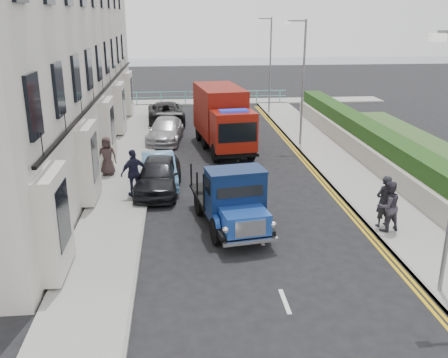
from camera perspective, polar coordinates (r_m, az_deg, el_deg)
ground at (r=15.49m, az=5.40°, el=-9.82°), size 120.00×120.00×0.00m
pavement_west at (r=23.65m, az=-11.20°, el=0.25°), size 2.40×38.00×0.12m
pavement_east at (r=24.85m, az=13.64°, el=0.97°), size 2.60×38.00×0.12m
promenade at (r=43.07m, az=-1.76°, el=8.79°), size 30.00×2.50×0.12m
sea_plane at (r=73.78m, az=-3.38°, el=12.78°), size 120.00×120.00×0.00m
terrace_west at (r=27.22m, az=-20.75°, el=17.04°), size 6.31×30.20×14.25m
garden_east at (r=25.30m, az=17.89°, el=2.88°), size 1.45×28.00×1.75m
seafront_railing at (r=42.20m, az=-1.70°, el=9.31°), size 13.00×0.08×1.11m
lamp_mid at (r=28.42m, az=8.82°, el=11.57°), size 1.23×0.18×7.00m
lamp_far at (r=38.15m, az=5.14°, el=13.43°), size 1.23×0.18×7.00m
bedford_lorry at (r=17.24m, az=1.15°, el=-2.81°), size 2.64×5.08×2.30m
red_lorry at (r=27.90m, az=-0.20°, el=7.10°), size 3.02×6.71×3.40m
parked_car_front at (r=21.42m, az=-7.54°, el=0.45°), size 2.11×4.50×1.49m
parked_car_mid at (r=22.43m, az=-7.45°, el=1.08°), size 1.80×4.17×1.34m
parked_car_rear at (r=29.93m, az=-6.72°, el=5.54°), size 2.41×4.84×1.35m
seafront_car_left at (r=35.44m, az=-6.67°, el=7.66°), size 2.70×5.38×1.46m
seafront_car_right at (r=37.51m, az=-0.44°, el=8.45°), size 2.87×4.86×1.55m
pedestrian_east_near at (r=18.33m, az=17.80°, el=-2.43°), size 0.80×0.66×1.87m
pedestrian_east_far at (r=18.02m, az=18.25°, el=-2.97°), size 1.01×0.87×1.79m
pedestrian_west_near at (r=20.70m, az=-10.26°, el=0.70°), size 1.24×0.98×1.96m
pedestrian_west_far at (r=23.68m, az=-13.22°, el=2.56°), size 0.90×0.60×1.80m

